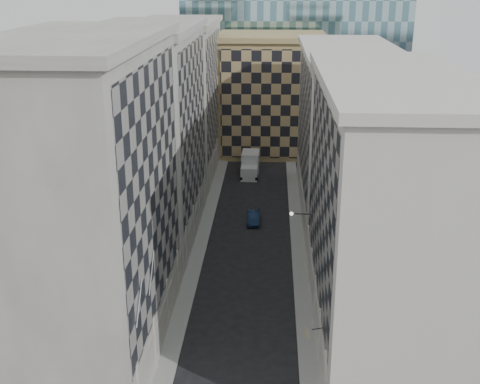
% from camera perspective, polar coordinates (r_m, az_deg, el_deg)
% --- Properties ---
extents(sidewalk_west, '(1.50, 100.00, 0.15)m').
position_cam_1_polar(sidewalk_west, '(65.04, -3.77, -4.95)').
color(sidewalk_west, gray).
rests_on(sidewalk_west, ground).
extents(sidewalk_east, '(1.50, 100.00, 0.15)m').
position_cam_1_polar(sidewalk_east, '(64.69, 5.54, -5.14)').
color(sidewalk_east, gray).
rests_on(sidewalk_east, ground).
extents(bldg_left_a, '(10.80, 22.80, 23.70)m').
position_cam_1_polar(bldg_left_a, '(44.48, -14.20, -1.12)').
color(bldg_left_a, gray).
rests_on(bldg_left_a, ground).
extents(bldg_left_b, '(10.80, 22.80, 22.70)m').
position_cam_1_polar(bldg_left_b, '(64.98, -8.64, 5.38)').
color(bldg_left_b, gray).
rests_on(bldg_left_b, ground).
extents(bldg_left_c, '(10.80, 22.80, 21.70)m').
position_cam_1_polar(bldg_left_c, '(86.22, -5.75, 8.71)').
color(bldg_left_c, gray).
rests_on(bldg_left_c, ground).
extents(bldg_right_a, '(10.80, 26.80, 20.70)m').
position_cam_1_polar(bldg_right_a, '(47.59, 13.41, -1.60)').
color(bldg_right_a, beige).
rests_on(bldg_right_a, ground).
extents(bldg_right_b, '(10.80, 28.80, 19.70)m').
position_cam_1_polar(bldg_right_b, '(73.26, 9.88, 5.76)').
color(bldg_right_b, beige).
rests_on(bldg_right_b, ground).
extents(tan_block, '(16.80, 14.80, 18.80)m').
position_cam_1_polar(tan_block, '(98.16, 2.97, 9.30)').
color(tan_block, '#9F8A54').
rests_on(tan_block, ground).
extents(flagpoles_left, '(0.10, 6.33, 2.33)m').
position_cam_1_polar(flagpoles_left, '(40.43, -8.94, -8.89)').
color(flagpoles_left, gray).
rests_on(flagpoles_left, ground).
extents(bracket_lamp, '(1.98, 0.36, 0.36)m').
position_cam_1_polar(bracket_lamp, '(56.72, 5.09, -2.07)').
color(bracket_lamp, black).
rests_on(bracket_lamp, ground).
extents(box_truck, '(2.55, 6.04, 3.29)m').
position_cam_1_polar(box_truck, '(87.02, 0.96, 2.53)').
color(box_truck, silver).
rests_on(box_truck, ground).
extents(dark_car, '(1.48, 4.09, 1.34)m').
position_cam_1_polar(dark_car, '(70.36, 1.30, -2.41)').
color(dark_car, '#10203D').
rests_on(dark_car, ground).
extents(shop_sign, '(1.22, 0.67, 0.76)m').
position_cam_1_polar(shop_sign, '(43.22, 6.45, -13.13)').
color(shop_sign, black).
rests_on(shop_sign, ground).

